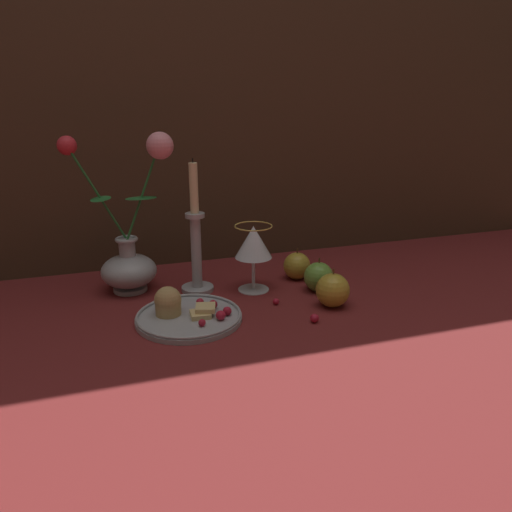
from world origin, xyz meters
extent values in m
plane|color=maroon|center=(0.00, 0.00, 0.00)|extent=(2.40, 2.40, 0.00)
cube|color=#422D1E|center=(0.00, 0.36, 0.60)|extent=(2.40, 0.04, 1.20)
cylinder|color=#A3A3A8|center=(-0.18, 0.17, 0.01)|extent=(0.08, 0.08, 0.01)
ellipsoid|color=#A3A3A8|center=(-0.18, 0.17, 0.05)|extent=(0.13, 0.13, 0.08)
cylinder|color=#A3A3A8|center=(-0.18, 0.17, 0.10)|extent=(0.04, 0.04, 0.05)
torus|color=#A3A3A8|center=(-0.18, 0.17, 0.12)|extent=(0.05, 0.05, 0.01)
cylinder|color=#23662D|center=(-0.23, 0.18, 0.23)|extent=(0.11, 0.02, 0.21)
ellipsoid|color=#23662D|center=(-0.23, 0.18, 0.22)|extent=(0.06, 0.08, 0.00)
sphere|color=red|center=(-0.28, 0.18, 0.33)|extent=(0.04, 0.04, 0.04)
cylinder|color=#23662D|center=(-0.14, 0.17, 0.23)|extent=(0.09, 0.02, 0.21)
ellipsoid|color=#23662D|center=(-0.14, 0.17, 0.22)|extent=(0.07, 0.04, 0.00)
sphere|color=pink|center=(-0.09, 0.16, 0.33)|extent=(0.06, 0.06, 0.06)
cylinder|color=#A3A3A8|center=(-0.08, -0.03, 0.01)|extent=(0.22, 0.22, 0.01)
torus|color=#A3A3A8|center=(-0.08, -0.03, 0.01)|extent=(0.21, 0.21, 0.01)
cylinder|color=tan|center=(-0.12, -0.01, 0.03)|extent=(0.05, 0.05, 0.03)
sphere|color=tan|center=(-0.12, -0.01, 0.04)|extent=(0.05, 0.05, 0.05)
cube|color=#DBBC7A|center=(-0.06, -0.04, 0.01)|extent=(0.04, 0.04, 0.01)
cube|color=#DBBC7A|center=(-0.05, -0.04, 0.03)|extent=(0.05, 0.05, 0.01)
sphere|color=#AD192D|center=(-0.06, -0.09, 0.02)|extent=(0.01, 0.01, 0.01)
sphere|color=#AD192D|center=(-0.02, -0.07, 0.02)|extent=(0.02, 0.02, 0.02)
sphere|color=#AD192D|center=(-0.01, -0.05, 0.02)|extent=(0.02, 0.02, 0.02)
sphere|color=#AD192D|center=(-0.02, -0.01, 0.02)|extent=(0.02, 0.02, 0.02)
sphere|color=#AD192D|center=(-0.05, 0.01, 0.02)|extent=(0.02, 0.02, 0.02)
cylinder|color=silver|center=(0.10, 0.09, 0.00)|extent=(0.07, 0.07, 0.00)
cylinder|color=silver|center=(0.10, 0.09, 0.04)|extent=(0.01, 0.01, 0.08)
cone|color=silver|center=(0.10, 0.09, 0.12)|extent=(0.09, 0.09, 0.07)
cone|color=maroon|center=(0.10, 0.09, 0.11)|extent=(0.08, 0.08, 0.05)
torus|color=gold|center=(0.10, 0.09, 0.15)|extent=(0.09, 0.09, 0.00)
cylinder|color=#A3A3A8|center=(-0.03, 0.12, 0.01)|extent=(0.07, 0.07, 0.01)
cylinder|color=#A3A3A8|center=(-0.03, 0.12, 0.09)|extent=(0.02, 0.02, 0.17)
cylinder|color=#A3A3A8|center=(-0.03, 0.12, 0.18)|extent=(0.04, 0.04, 0.01)
cylinder|color=beige|center=(-0.03, 0.12, 0.24)|extent=(0.02, 0.02, 0.11)
cylinder|color=black|center=(-0.03, 0.12, 0.30)|extent=(0.00, 0.00, 0.01)
sphere|color=#669938|center=(0.24, 0.03, 0.03)|extent=(0.07, 0.07, 0.07)
cylinder|color=#4C3319|center=(0.24, 0.03, 0.07)|extent=(0.00, 0.00, 0.01)
sphere|color=#B2932D|center=(0.22, 0.12, 0.03)|extent=(0.07, 0.07, 0.07)
cylinder|color=#4C3319|center=(0.22, 0.12, 0.07)|extent=(0.00, 0.00, 0.01)
sphere|color=#B2932D|center=(0.23, -0.06, 0.04)|extent=(0.07, 0.07, 0.07)
cylinder|color=#4C3319|center=(0.23, -0.06, 0.08)|extent=(0.00, 0.00, 0.01)
sphere|color=#AD192D|center=(0.16, -0.12, 0.01)|extent=(0.02, 0.02, 0.02)
sphere|color=#AD192D|center=(0.12, -0.01, 0.01)|extent=(0.01, 0.01, 0.01)
camera|label=1|loc=(-0.24, -0.95, 0.44)|focal=35.00mm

